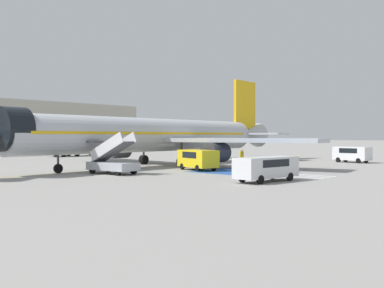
{
  "coord_description": "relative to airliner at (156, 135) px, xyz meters",
  "views": [
    {
      "loc": [
        -35.54,
        -35.64,
        3.41
      ],
      "look_at": [
        1.49,
        -3.05,
        2.5
      ],
      "focal_mm": 42.0,
      "sensor_mm": 36.0,
      "label": 1
    }
  ],
  "objects": [
    {
      "name": "apron_walkway_bar_2",
      "position": [
        -0.73,
        -19.15,
        -3.48
      ],
      "size": [
        0.44,
        3.6,
        0.01
      ],
      "primitive_type": "cube",
      "color": "silver",
      "rests_on": "ground_plane"
    },
    {
      "name": "ground_plane",
      "position": [
        0.16,
        -0.88,
        -3.48
      ],
      "size": [
        600.0,
        600.0,
        0.0
      ],
      "primitive_type": "plane",
      "color": "gray"
    },
    {
      "name": "apron_walkway_bar_1",
      "position": [
        -1.93,
        -19.15,
        -3.48
      ],
      "size": [
        0.44,
        3.6,
        0.01
      ],
      "primitive_type": "cube",
      "color": "silver",
      "rests_on": "ground_plane"
    },
    {
      "name": "apron_walkway_bar_0",
      "position": [
        -3.13,
        -19.15,
        -3.48
      ],
      "size": [
        0.44,
        3.6,
        0.01
      ],
      "primitive_type": "cube",
      "color": "silver",
      "rests_on": "ground_plane"
    },
    {
      "name": "service_van_1",
      "position": [
        -6.79,
        -18.73,
        -2.37
      ],
      "size": [
        5.75,
        2.49,
        1.83
      ],
      "rotation": [
        0.0,
        0.0,
        1.45
      ],
      "color": "silver",
      "rests_on": "ground_plane"
    },
    {
      "name": "ground_crew_1",
      "position": [
        7.54,
        -6.45,
        -2.42
      ],
      "size": [
        0.49,
        0.42,
        1.83
      ],
      "rotation": [
        0.0,
        0.0,
        5.75
      ],
      "color": "#2D2D33",
      "rests_on": "ground_plane"
    },
    {
      "name": "service_van_2",
      "position": [
        -1.76,
        -7.71,
        -2.28
      ],
      "size": [
        3.19,
        4.9,
        2.0
      ],
      "rotation": [
        0.0,
        0.0,
        2.87
      ],
      "color": "yellow",
      "rests_on": "ground_plane"
    },
    {
      "name": "apron_leadline_yellow",
      "position": [
        -0.73,
        -0.03,
        -3.48
      ],
      "size": [
        78.7,
        3.31,
        0.01
      ],
      "primitive_type": "cube",
      "rotation": [
        0.0,
        0.0,
        1.61
      ],
      "color": "gold",
      "rests_on": "ground_plane"
    },
    {
      "name": "ground_crew_0",
      "position": [
        2.3,
        -2.9,
        -2.42
      ],
      "size": [
        0.28,
        0.45,
        1.83
      ],
      "rotation": [
        0.0,
        0.0,
        4.6
      ],
      "color": "#191E38",
      "rests_on": "ground_plane"
    },
    {
      "name": "apron_walkway_bar_3",
      "position": [
        0.47,
        -19.15,
        -3.48
      ],
      "size": [
        0.44,
        3.6,
        0.01
      ],
      "primitive_type": "cube",
      "color": "silver",
      "rests_on": "ground_plane"
    },
    {
      "name": "apron_stand_patch_blue",
      "position": [
        -0.73,
        -12.22,
        -3.48
      ],
      "size": [
        6.78,
        8.81,
        0.01
      ],
      "primitive_type": "cube",
      "color": "#2856A8",
      "rests_on": "ground_plane"
    },
    {
      "name": "fuel_tanker",
      "position": [
        8.33,
        27.61,
        -1.78
      ],
      "size": [
        10.06,
        2.75,
        3.37
      ],
      "rotation": [
        0.0,
        0.0,
        -1.56
      ],
      "color": "#38383D",
      "rests_on": "ground_plane"
    },
    {
      "name": "boarding_stairs_forward",
      "position": [
        -10.1,
        -4.81,
        -2.53
      ],
      "size": [
        2.39,
        5.3,
        3.75
      ],
      "rotation": [
        0.0,
        0.0,
        0.04
      ],
      "color": "#ADB2BA",
      "rests_on": "ground_plane"
    },
    {
      "name": "service_van_0",
      "position": [
        20.79,
        -14.18,
        -2.28
      ],
      "size": [
        2.53,
        4.72,
        2.0
      ],
      "rotation": [
        0.0,
        0.0,
        3.0
      ],
      "color": "silver",
      "rests_on": "ground_plane"
    },
    {
      "name": "airliner",
      "position": [
        0.0,
        0.0,
        0.0
      ],
      "size": [
        44.54,
        36.73,
        11.32
      ],
      "rotation": [
        0.0,
        0.0,
        1.61
      ],
      "color": "#B7BCC4",
      "rests_on": "ground_plane"
    },
    {
      "name": "baggage_cart",
      "position": [
        12.57,
        -6.01,
        -3.23
      ],
      "size": [
        1.72,
        2.72,
        0.87
      ],
      "rotation": [
        0.0,
        0.0,
        6.2
      ],
      "color": "gray",
      "rests_on": "ground_plane"
    }
  ]
}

